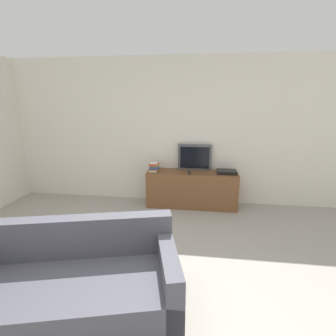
{
  "coord_description": "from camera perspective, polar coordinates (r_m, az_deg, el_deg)",
  "views": [
    {
      "loc": [
        0.52,
        -1.69,
        1.86
      ],
      "look_at": [
        -0.03,
        2.37,
        0.79
      ],
      "focal_mm": 28.0,
      "sensor_mm": 36.0,
      "label": 1
    }
  ],
  "objects": [
    {
      "name": "book_stack",
      "position": [
        4.66,
        -3.09,
        0.26
      ],
      "size": [
        0.18,
        0.23,
        0.15
      ],
      "color": "silver",
      "rests_on": "tv_stand"
    },
    {
      "name": "set_top_box",
      "position": [
        4.63,
        12.63,
        -0.8
      ],
      "size": [
        0.33,
        0.23,
        0.06
      ],
      "color": "black",
      "rests_on": "tv_stand"
    },
    {
      "name": "tv_stand",
      "position": [
        4.71,
        5.21,
        -4.6
      ],
      "size": [
        1.58,
        0.44,
        0.63
      ],
      "color": "brown",
      "rests_on": "ground_plane"
    },
    {
      "name": "remote_on_stand",
      "position": [
        4.53,
        4.62,
        -1.04
      ],
      "size": [
        0.06,
        0.15,
        0.02
      ],
      "rotation": [
        0.0,
        0.0,
        0.1
      ],
      "color": "#2D2D2D",
      "rests_on": "tv_stand"
    },
    {
      "name": "ground_plane",
      "position": [
        2.56,
        -7.53,
        -32.04
      ],
      "size": [
        14.0,
        14.0,
        0.0
      ],
      "primitive_type": "plane",
      "color": "#9E998E"
    },
    {
      "name": "couch",
      "position": [
        2.62,
        -20.08,
        -23.56
      ],
      "size": [
        1.96,
        1.29,
        0.8
      ],
      "rotation": [
        0.0,
        0.0,
        0.26
      ],
      "color": "#474751",
      "rests_on": "ground_plane"
    },
    {
      "name": "wall_back",
      "position": [
        4.78,
        1.47,
        7.89
      ],
      "size": [
        9.0,
        0.06,
        2.6
      ],
      "color": "silver",
      "rests_on": "ground_plane"
    },
    {
      "name": "television",
      "position": [
        4.73,
        5.83,
        2.35
      ],
      "size": [
        0.59,
        0.09,
        0.46
      ],
      "color": "#4C4C51",
      "rests_on": "tv_stand"
    }
  ]
}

